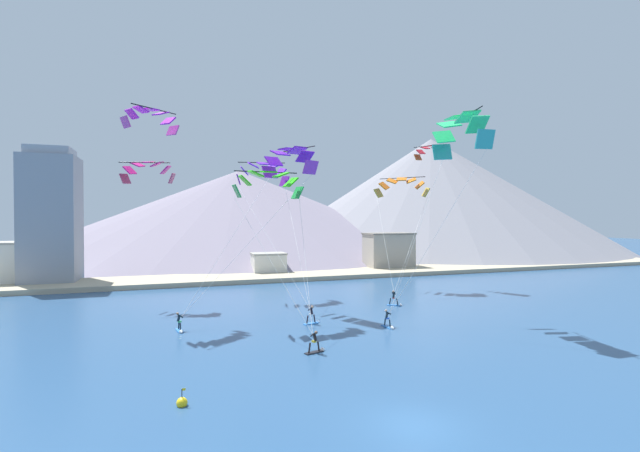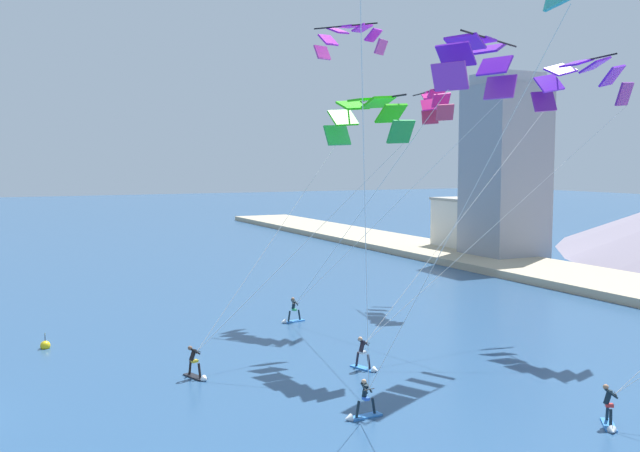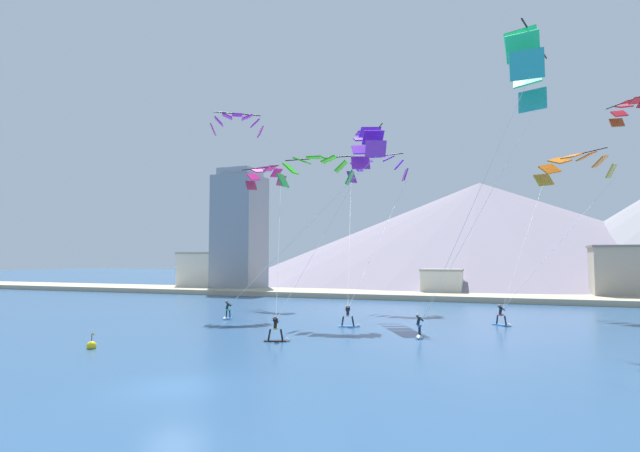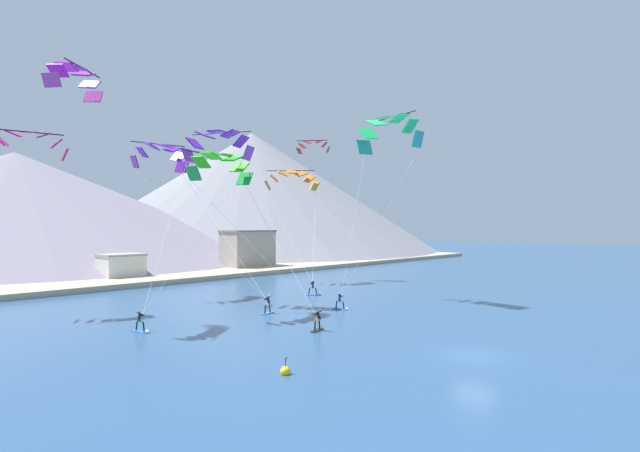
{
  "view_description": "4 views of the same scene",
  "coord_description": "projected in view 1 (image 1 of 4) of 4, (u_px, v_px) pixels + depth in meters",
  "views": [
    {
      "loc": [
        -10.43,
        -17.1,
        9.57
      ],
      "look_at": [
        0.41,
        14.73,
        9.01
      ],
      "focal_mm": 24.0,
      "sensor_mm": 36.0,
      "label": 1
    },
    {
      "loc": [
        32.16,
        2.26,
        10.5
      ],
      "look_at": [
        -3.2,
        19.62,
        6.96
      ],
      "focal_mm": 40.0,
      "sensor_mm": 36.0,
      "label": 2
    },
    {
      "loc": [
        12.78,
        -17.5,
        5.28
      ],
      "look_at": [
        1.94,
        11.84,
        7.33
      ],
      "focal_mm": 28.0,
      "sensor_mm": 36.0,
      "label": 3
    },
    {
      "loc": [
        -28.3,
        -13.2,
        7.85
      ],
      "look_at": [
        3.75,
        15.82,
        7.76
      ],
      "focal_mm": 28.0,
      "sensor_mm": 36.0,
      "label": 4
    }
  ],
  "objects": [
    {
      "name": "kitesurfer_far_left",
      "position": [
        317.0,
        345.0,
        30.58
      ],
      "size": [
        1.78,
        0.94,
        1.71
      ],
      "color": "black",
      "rests_on": "ground"
    },
    {
      "name": "highrise_tower",
      "position": [
        51.0,
        218.0,
        61.22
      ],
      "size": [
        7.0,
        7.0,
        19.72
      ],
      "color": "gray",
      "rests_on": "ground"
    },
    {
      "name": "kitesurfer_mid_center",
      "position": [
        313.0,
        318.0,
        39.01
      ],
      "size": [
        1.78,
        0.91,
        1.78
      ],
      "color": "#337FDB",
      "rests_on": "ground"
    },
    {
      "name": "shore_building_promenade_mid",
      "position": [
        389.0,
        251.0,
        79.79
      ],
      "size": [
        8.95,
        5.19,
        6.96
      ],
      "color": "#A89E8E",
      "rests_on": "ground"
    },
    {
      "name": "ground_plane",
      "position": [
        414.0,
        426.0,
        19.71
      ],
      "size": [
        400.0,
        400.0,
        0.0
      ],
      "primitive_type": "plane",
      "color": "navy"
    },
    {
      "name": "kitesurfer_far_right",
      "position": [
        389.0,
        323.0,
        37.51
      ],
      "size": [
        0.58,
        1.77,
        1.65
      ],
      "color": "#337FDB",
      "rests_on": "ground"
    },
    {
      "name": "parafoil_kite_distant_high_outer",
      "position": [
        431.0,
        150.0,
        61.05
      ],
      "size": [
        3.57,
        4.94,
        2.03
      ],
      "color": "#B04E1E"
    },
    {
      "name": "parafoil_kite_distant_mid_solo",
      "position": [
        148.0,
        169.0,
        47.66
      ],
      "size": [
        6.02,
        3.55,
        2.58
      ],
      "color": "#B8385A"
    },
    {
      "name": "kitesurfer_near_lead",
      "position": [
        180.0,
        326.0,
        36.22
      ],
      "size": [
        0.67,
        1.78,
        1.68
      ],
      "color": "#337FDB",
      "rests_on": "ground"
    },
    {
      "name": "kitesurfer_near_trail",
      "position": [
        396.0,
        301.0,
        47.1
      ],
      "size": [
        1.6,
        1.41,
        1.76
      ],
      "color": "#337FDB",
      "rests_on": "ground"
    },
    {
      "name": "parafoil_kite_near_lead",
      "position": [
        289.0,
        159.0,
        45.18
      ],
      "size": [
        13.41,
        9.29,
        15.79
      ],
      "color": "purple"
    },
    {
      "name": "parafoil_kite_far_right",
      "position": [
        459.0,
        131.0,
        39.09
      ],
      "size": [
        8.32,
        7.84,
        17.87
      ],
      "color": "teal"
    },
    {
      "name": "parafoil_kite_mid_center",
      "position": [
        263.0,
        172.0,
        52.96
      ],
      "size": [
        6.79,
        16.8,
        15.36
      ],
      "color": "#732197"
    },
    {
      "name": "shore_building_harbour_front",
      "position": [
        268.0,
        264.0,
        72.2
      ],
      "size": [
        5.67,
        4.21,
        3.83
      ],
      "color": "silver",
      "rests_on": "ground"
    },
    {
      "name": "parafoil_kite_near_trail",
      "position": [
        402.0,
        185.0,
        58.79
      ],
      "size": [
        10.14,
        13.14,
        14.06
      ],
      "color": "gold"
    },
    {
      "name": "mountain_peak_west_ridge",
      "position": [
        431.0,
        194.0,
        133.8
      ],
      "size": [
        107.13,
        107.13,
        34.52
      ],
      "color": "gray",
      "rests_on": "ground"
    },
    {
      "name": "shoreline_strip",
      "position": [
        245.0,
        278.0,
        67.09
      ],
      "size": [
        180.0,
        10.0,
        0.7
      ],
      "primitive_type": "cube",
      "color": "tan",
      "rests_on": "ground"
    },
    {
      "name": "mountain_peak_central_summit",
      "position": [
        239.0,
        211.0,
        125.23
      ],
      "size": [
        117.76,
        117.76,
        23.74
      ],
      "color": "gray",
      "rests_on": "ground"
    },
    {
      "name": "shore_building_quay_east",
      "position": [
        5.0,
        264.0,
        60.34
      ],
      "size": [
        10.0,
        5.99,
        6.33
      ],
      "color": "silver",
      "rests_on": "ground"
    },
    {
      "name": "parafoil_kite_far_left",
      "position": [
        268.0,
        181.0,
        39.53
      ],
      "size": [
        6.68,
        11.25,
        12.76
      ],
      "color": "green"
    },
    {
      "name": "parafoil_kite_distant_low_drift",
      "position": [
        151.0,
        117.0,
        40.48
      ],
      "size": [
        5.25,
        4.16,
        2.26
      ],
      "color": "#BD399E"
    },
    {
      "name": "race_marker_buoy",
      "position": [
        182.0,
        403.0,
        21.84
      ],
      "size": [
        0.56,
        0.56,
        1.02
      ],
      "color": "yellow",
      "rests_on": "ground"
    }
  ]
}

